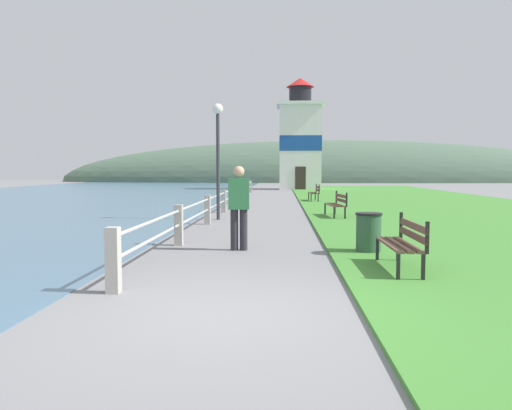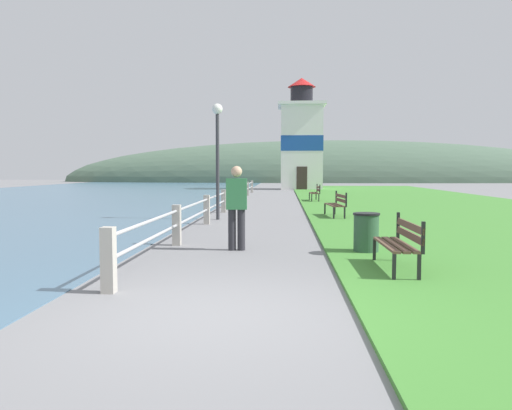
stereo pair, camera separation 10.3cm
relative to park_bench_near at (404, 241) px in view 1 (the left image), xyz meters
name	(u,v)px [view 1 (the left image)]	position (x,y,z in m)	size (l,w,h in m)	color
ground_plane	(219,316)	(-2.76, -2.61, -0.54)	(160.00, 160.00, 0.00)	slate
grass_verge	(425,205)	(4.93, 16.10, -0.51)	(12.00, 56.15, 0.06)	#428433
seawall_railing	(229,196)	(-4.36, 13.80, 0.00)	(0.18, 31.00, 0.92)	#A8A399
park_bench_near	(404,241)	(0.00, 0.00, 0.00)	(0.47, 1.68, 0.94)	brown
park_bench_midway	(337,203)	(-0.05, 9.47, 0.00)	(0.64, 1.77, 0.94)	brown
park_bench_far	(315,192)	(-0.23, 18.61, 0.00)	(0.51, 1.67, 0.94)	brown
lighthouse	(300,141)	(-0.42, 36.05, 3.69)	(4.10, 4.10, 9.75)	white
person_strolling	(239,205)	(-2.93, 2.17, 0.43)	(0.45, 0.26, 1.79)	#28282D
trash_bin	(369,233)	(-0.26, 1.82, -0.11)	(0.54, 0.54, 0.84)	#2D5138
lamp_post	(218,140)	(-4.21, 8.70, 2.20)	(0.36, 0.36, 3.96)	#333338
distant_hillside	(331,182)	(5.24, 64.82, -0.54)	(80.00, 16.00, 12.00)	#4C6651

